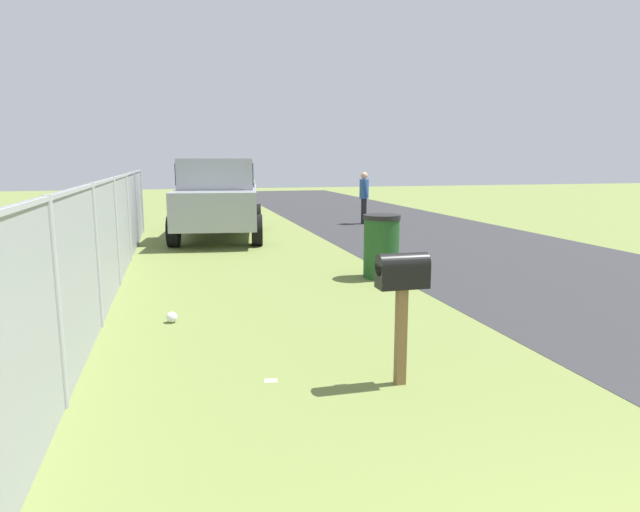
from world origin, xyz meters
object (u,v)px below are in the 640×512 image
Objects in this scene: trash_bin at (381,246)px; pedestrian at (364,194)px; mailbox at (402,281)px; pickup_truck at (219,197)px.

pedestrian reaches higher than trash_bin.
pickup_truck reaches higher than mailbox.
pickup_truck is 5.24m from pedestrian.
pickup_truck is 3.09× the size of pedestrian.
pickup_truck is 6.29m from trash_bin.
trash_bin is at bearing -105.32° from pedestrian.
mailbox is 0.24× the size of pickup_truck.
mailbox is 1.11× the size of trash_bin.
pedestrian reaches higher than mailbox.
pickup_truck is 4.62× the size of trash_bin.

